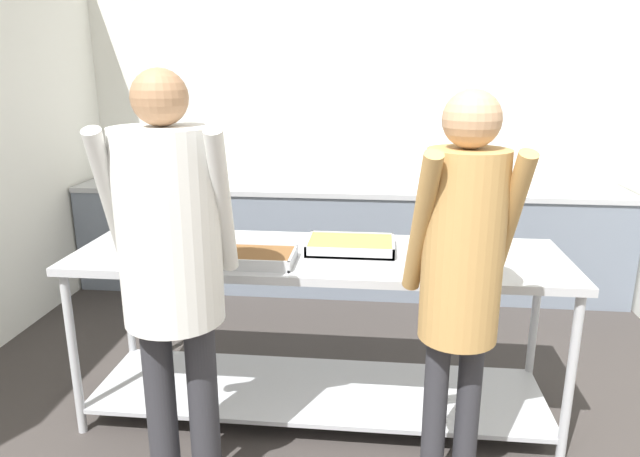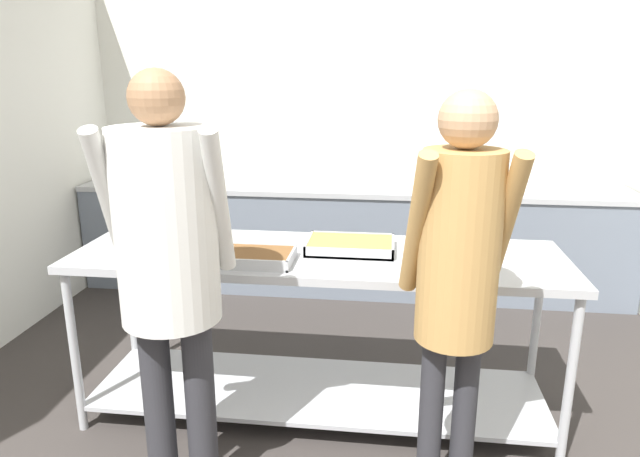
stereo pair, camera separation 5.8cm
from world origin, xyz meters
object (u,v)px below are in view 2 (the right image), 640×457
Objects in this scene: serving_tray_vegetables at (350,246)px; guest_serving_right at (168,251)px; water_bottle at (168,164)px; serving_tray_roast at (248,257)px; plate_stack at (178,251)px; guest_serving_left at (458,265)px; sauce_pan at (439,238)px.

guest_serving_right is at bearing -131.73° from serving_tray_vegetables.
serving_tray_roast is at bearing -59.52° from water_bottle.
guest_serving_left reaches higher than plate_stack.
plate_stack is 0.55× the size of serving_tray_roast.
guest_serving_right reaches higher than sauce_pan.
sauce_pan is 0.86m from guest_serving_left.
serving_tray_vegetables is at bearing 26.89° from serving_tray_roast.
water_bottle reaches higher than plate_stack.
water_bottle is (-2.14, 1.67, 0.07)m from sauce_pan.
sauce_pan is 2.72m from water_bottle.
sauce_pan is at bearing 22.15° from serving_tray_roast.
guest_serving_left is at bearing -57.42° from serving_tray_vegetables.
plate_stack is 0.38m from serving_tray_roast.
guest_serving_right is (-1.12, -0.03, 0.02)m from guest_serving_left.
plate_stack is at bearing -168.40° from serving_tray_vegetables.
serving_tray_vegetables is 1.46× the size of water_bottle.
sauce_pan is at bearing -38.02° from water_bottle.
water_bottle is at bearing 120.48° from serving_tray_roast.
serving_tray_vegetables is (0.85, 0.17, 0.01)m from plate_stack.
plate_stack is 0.14× the size of guest_serving_left.
serving_tray_roast is at bearing -153.11° from serving_tray_vegetables.
water_bottle is at bearing 112.73° from plate_stack.
serving_tray_roast is 0.57m from guest_serving_right.
serving_tray_vegetables is 2.47m from water_bottle.
serving_tray_roast is at bearing -10.03° from plate_stack.
guest_serving_right reaches higher than serving_tray_vegetables.
sauce_pan reaches higher than plate_stack.
guest_serving_left is 1.12m from guest_serving_right.
water_bottle is (-1.02, 2.55, -0.09)m from guest_serving_right.
guest_serving_right reaches higher than serving_tray_roast.
guest_serving_right reaches higher than guest_serving_left.
plate_stack is at bearing -67.27° from water_bottle.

